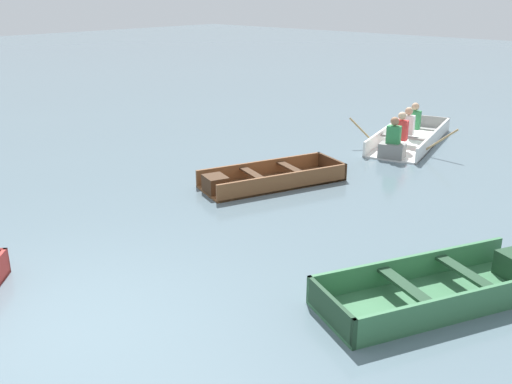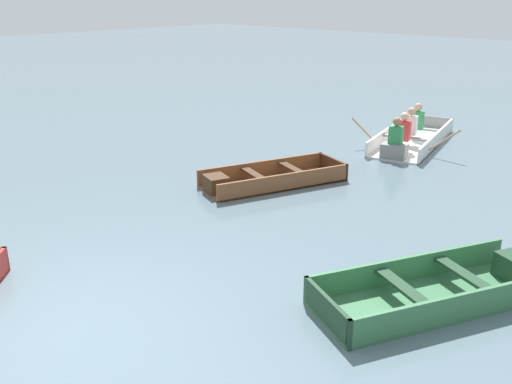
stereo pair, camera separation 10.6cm
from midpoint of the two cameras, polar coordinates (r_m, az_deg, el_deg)
name	(u,v)px [view 1 (the left image)]	position (r m, az deg, el deg)	size (l,w,h in m)	color
ground_plane	(51,333)	(6.57, -20.25, -13.13)	(80.00, 80.00, 0.00)	slate
skiff_green_near_moored	(445,288)	(7.09, 17.93, -9.15)	(2.12, 3.00, 0.35)	#387047
skiff_wooden_brown_mid_moored	(267,179)	(10.53, 0.80, 1.31)	(1.81, 2.84, 0.33)	brown
rowboat_white_with_crew	(407,136)	(13.64, 14.67, 5.40)	(2.38, 3.59, 0.91)	white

